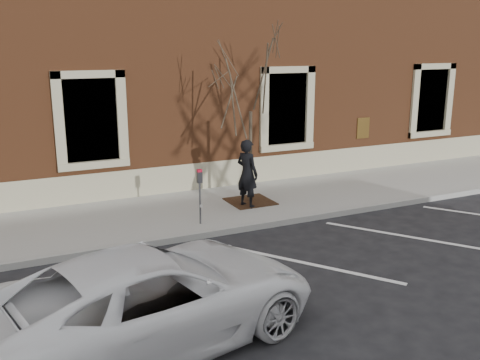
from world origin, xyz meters
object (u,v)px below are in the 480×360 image
man (247,173)px  parking_meter (200,186)px  sapling (251,86)px  white_truck (150,299)px

man → parking_meter: size_ratio=1.35×
sapling → white_truck: bearing=-128.5°
parking_meter → sapling: size_ratio=0.30×
man → white_truck: size_ratio=0.35×
sapling → man: bearing=-127.1°
parking_meter → man: bearing=20.2°
man → sapling: size_ratio=0.40×
parking_meter → sapling: bearing=25.6°
parking_meter → sapling: (1.91, 1.12, 2.23)m
sapling → parking_meter: bearing=-149.5°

